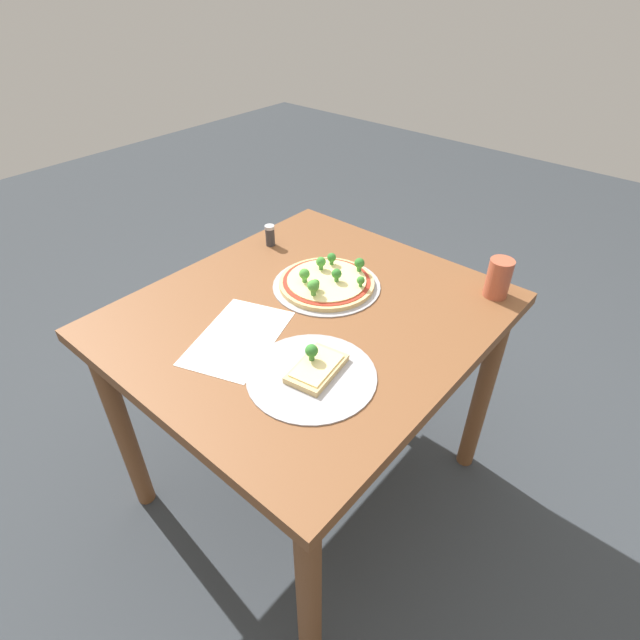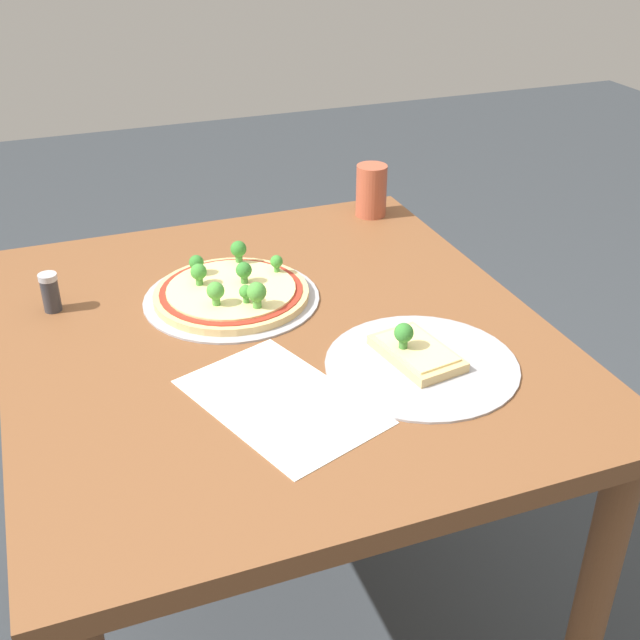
{
  "view_description": "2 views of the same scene",
  "coord_description": "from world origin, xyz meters",
  "px_view_note": "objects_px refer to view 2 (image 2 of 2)",
  "views": [
    {
      "loc": [
        -0.84,
        -0.77,
        1.6
      ],
      "look_at": [
        -0.03,
        -0.07,
        0.8
      ],
      "focal_mm": 28.0,
      "sensor_mm": 36.0,
      "label": 1
    },
    {
      "loc": [
        -1.15,
        0.35,
        1.48
      ],
      "look_at": [
        -0.03,
        -0.07,
        0.8
      ],
      "focal_mm": 45.0,
      "sensor_mm": 36.0,
      "label": 2
    }
  ],
  "objects_px": {
    "pizza_tray_slice": "(419,358)",
    "drinking_cup": "(371,191)",
    "pizza_tray_whole": "(232,292)",
    "condiment_shaker": "(50,292)",
    "dining_table": "(278,382)"
  },
  "relations": [
    {
      "from": "pizza_tray_slice",
      "to": "drinking_cup",
      "type": "height_order",
      "value": "drinking_cup"
    },
    {
      "from": "pizza_tray_whole",
      "to": "drinking_cup",
      "type": "height_order",
      "value": "drinking_cup"
    },
    {
      "from": "pizza_tray_whole",
      "to": "pizza_tray_slice",
      "type": "distance_m",
      "value": 0.39
    },
    {
      "from": "pizza_tray_whole",
      "to": "drinking_cup",
      "type": "xyz_separation_m",
      "value": [
        0.29,
        -0.41,
        0.04
      ]
    },
    {
      "from": "pizza_tray_slice",
      "to": "condiment_shaker",
      "type": "bearing_deg",
      "value": 54.14
    },
    {
      "from": "dining_table",
      "to": "condiment_shaker",
      "type": "relative_size",
      "value": 14.05
    },
    {
      "from": "dining_table",
      "to": "pizza_tray_whole",
      "type": "xyz_separation_m",
      "value": [
        0.13,
        0.04,
        0.13
      ]
    },
    {
      "from": "drinking_cup",
      "to": "condiment_shaker",
      "type": "relative_size",
      "value": 1.62
    },
    {
      "from": "drinking_cup",
      "to": "condiment_shaker",
      "type": "bearing_deg",
      "value": 106.45
    },
    {
      "from": "dining_table",
      "to": "condiment_shaker",
      "type": "xyz_separation_m",
      "value": [
        0.21,
        0.36,
        0.15
      ]
    },
    {
      "from": "dining_table",
      "to": "pizza_tray_slice",
      "type": "xyz_separation_m",
      "value": [
        -0.19,
        -0.18,
        0.12
      ]
    },
    {
      "from": "pizza_tray_slice",
      "to": "drinking_cup",
      "type": "xyz_separation_m",
      "value": [
        0.6,
        -0.18,
        0.05
      ]
    },
    {
      "from": "pizza_tray_whole",
      "to": "condiment_shaker",
      "type": "xyz_separation_m",
      "value": [
        0.07,
        0.31,
        0.02
      ]
    },
    {
      "from": "pizza_tray_whole",
      "to": "drinking_cup",
      "type": "relative_size",
      "value": 2.78
    },
    {
      "from": "pizza_tray_whole",
      "to": "condiment_shaker",
      "type": "bearing_deg",
      "value": 76.92
    }
  ]
}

